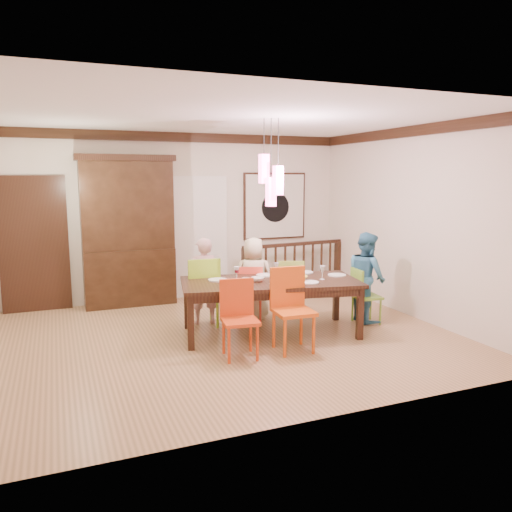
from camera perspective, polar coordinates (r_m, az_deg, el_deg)
name	(u,v)px	position (r m, az deg, el deg)	size (l,w,h in m)	color
floor	(227,337)	(6.84, -3.34, -9.26)	(6.00, 6.00, 0.00)	olive
ceiling	(225,116)	(6.54, -3.58, 15.64)	(6.00, 6.00, 0.00)	white
wall_back	(181,217)	(8.93, -8.58, 4.46)	(6.00, 6.00, 0.00)	beige
wall_right	(412,223)	(8.00, 17.40, 3.63)	(5.00, 5.00, 0.00)	beige
crown_molding	(225,123)	(6.53, -3.57, 14.94)	(6.00, 5.00, 0.16)	black
panel_door	(34,246)	(8.69, -24.02, 1.00)	(1.04, 0.07, 2.24)	black
white_doorway	(201,238)	(9.02, -6.31, 2.00)	(0.97, 0.05, 2.22)	silver
painting	(275,206)	(9.46, 2.16, 5.72)	(1.25, 0.06, 1.25)	black
pendant_cluster	(271,180)	(6.66, 1.72, 8.69)	(0.27, 0.21, 1.14)	#F3488D
dining_table	(270,286)	(6.82, 1.66, -3.41)	(2.56, 1.53, 0.75)	black
chair_far_left	(201,287)	(7.24, -6.26, -3.51)	(0.48, 0.48, 1.01)	#93CA2A
chair_far_mid	(250,289)	(7.49, -0.70, -3.76)	(0.50, 0.50, 0.85)	#EF4730
chair_far_right	(290,283)	(7.81, 3.95, -3.10)	(0.53, 0.53, 0.89)	#8AA735
chair_near_left	(240,314)	(5.96, -1.83, -6.69)	(0.47, 0.47, 0.93)	#C73D13
chair_near_mid	(294,305)	(6.18, 4.33, -5.57)	(0.49, 0.49, 1.03)	#D65212
chair_end_right	(367,292)	(7.54, 12.56, -4.03)	(0.41, 0.41, 0.82)	#6DA62F
china_hutch	(128,231)	(8.58, -14.41, 2.78)	(1.59, 0.46, 2.50)	black
balustrade	(294,267)	(9.21, 4.42, -1.29)	(2.15, 0.32, 0.96)	black
person_far_left	(203,281)	(7.34, -6.02, -2.85)	(0.47, 0.31, 1.28)	beige
person_far_mid	(254,278)	(7.59, -0.28, -2.53)	(0.61, 0.40, 1.25)	beige
person_end_right	(366,277)	(7.63, 12.50, -2.33)	(0.65, 0.51, 1.34)	teal
serving_bowl	(296,278)	(6.82, 4.55, -2.49)	(0.30, 0.30, 0.07)	gold
small_bowl	(258,279)	(6.74, 0.20, -2.68)	(0.18, 0.18, 0.06)	white
cup_left	(246,281)	(6.56, -1.16, -2.87)	(0.11, 0.11, 0.09)	silver
cup_right	(299,273)	(7.12, 4.98, -1.92)	(0.10, 0.10, 0.09)	silver
plate_far_left	(218,280)	(6.82, -4.40, -2.73)	(0.26, 0.26, 0.01)	white
plate_far_mid	(265,275)	(7.13, 1.06, -2.19)	(0.26, 0.26, 0.01)	white
plate_far_right	(304,272)	(7.37, 5.56, -1.86)	(0.26, 0.26, 0.01)	white
plate_near_left	(232,288)	(6.31, -2.73, -3.69)	(0.26, 0.26, 0.01)	white
plate_near_mid	(309,282)	(6.69, 6.10, -3.00)	(0.26, 0.26, 0.01)	white
plate_end_right	(337,275)	(7.23, 9.23, -2.15)	(0.26, 0.26, 0.01)	white
wine_glass_a	(237,273)	(6.80, -2.22, -2.01)	(0.08, 0.08, 0.19)	#590C19
wine_glass_b	(276,269)	(7.09, 2.35, -1.55)	(0.08, 0.08, 0.19)	silver
wine_glass_c	(272,277)	(6.58, 1.80, -2.37)	(0.08, 0.08, 0.19)	#590C19
wine_glass_d	(322,273)	(6.91, 7.59, -1.90)	(0.08, 0.08, 0.19)	silver
napkin	(279,285)	(6.49, 2.69, -3.33)	(0.18, 0.14, 0.01)	#D83359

